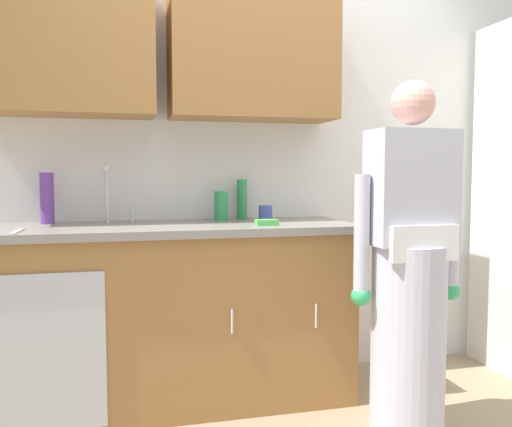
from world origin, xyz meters
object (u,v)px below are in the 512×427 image
at_px(bottle_water_short, 221,206).
at_px(sponge, 266,222).
at_px(bottle_soap, 47,198).
at_px(cup_by_sink, 266,213).
at_px(person_at_sink, 409,285).
at_px(sink, 115,228).
at_px(bottle_water_tall, 242,199).
at_px(knife_on_counter, 17,231).

height_order(bottle_water_short, sponge, bottle_water_short).
height_order(bottle_soap, cup_by_sink, bottle_soap).
xyz_separation_m(person_at_sink, sponge, (-0.56, 0.43, 0.26)).
relative_size(person_at_sink, cup_by_sink, 18.70).
bearing_deg(bottle_water_short, sink, -165.69).
relative_size(bottle_water_tall, cup_by_sink, 2.64).
height_order(person_at_sink, knife_on_counter, person_at_sink).
bearing_deg(person_at_sink, bottle_water_short, 134.27).
bearing_deg(bottle_water_short, person_at_sink, -45.73).
bearing_deg(bottle_water_tall, sponge, -84.89).
xyz_separation_m(bottle_water_short, sponge, (0.17, -0.32, -0.07)).
xyz_separation_m(person_at_sink, knife_on_counter, (-1.74, 0.41, 0.25)).
bearing_deg(sink, sponge, -13.45).
height_order(person_at_sink, bottle_water_tall, person_at_sink).
bearing_deg(bottle_soap, knife_on_counter, -102.34).
bearing_deg(sponge, cup_by_sink, 76.04).
bearing_deg(bottle_soap, person_at_sink, -25.71).
bearing_deg(person_at_sink, knife_on_counter, 166.71).
height_order(knife_on_counter, sponge, sponge).
xyz_separation_m(sink, knife_on_counter, (-0.43, -0.20, 0.02)).
xyz_separation_m(bottle_soap, sponge, (1.09, -0.36, -0.12)).
bearing_deg(bottle_water_tall, knife_on_counter, -159.35).
bearing_deg(cup_by_sink, knife_on_counter, -168.31).
bearing_deg(sink, person_at_sink, -24.97).
relative_size(person_at_sink, sponge, 14.73).
xyz_separation_m(person_at_sink, bottle_water_tall, (-0.60, 0.84, 0.36)).
bearing_deg(cup_by_sink, sink, -176.12).
height_order(sink, bottle_soap, sink).
bearing_deg(knife_on_counter, person_at_sink, 77.78).
bearing_deg(bottle_water_tall, cup_by_sink, -61.51).
xyz_separation_m(bottle_water_tall, cup_by_sink, (0.09, -0.17, -0.07)).
distance_m(bottle_water_short, cup_by_sink, 0.25).
relative_size(cup_by_sink, sponge, 0.79).
relative_size(sink, sponge, 4.55).
height_order(sink, person_at_sink, person_at_sink).
distance_m(sink, knife_on_counter, 0.47).
relative_size(bottle_soap, bottle_water_short, 1.62).
bearing_deg(bottle_water_short, bottle_water_tall, 30.92).
relative_size(sink, knife_on_counter, 2.08).
height_order(bottle_water_short, bottle_water_tall, bottle_water_tall).
relative_size(person_at_sink, bottle_water_short, 9.82).
bearing_deg(bottle_water_tall, bottle_soap, -177.65).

